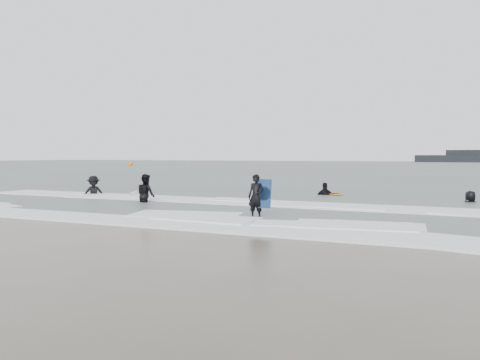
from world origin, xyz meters
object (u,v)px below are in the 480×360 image
at_px(surfer_centre, 256,219).
at_px(surfer_wading, 146,203).
at_px(surfer_breaker, 94,195).
at_px(surfer_right_far, 470,203).
at_px(vessel_horizon, 463,158).
at_px(buoy, 130,164).
at_px(surfer_right_near, 325,196).

height_order(surfer_centre, surfer_wading, surfer_wading).
bearing_deg(surfer_breaker, surfer_right_far, -27.50).
relative_size(surfer_centre, vessel_horizon, 0.05).
bearing_deg(surfer_wading, buoy, -24.66).
bearing_deg(vessel_horizon, surfer_right_near, -93.57).
bearing_deg(surfer_right_far, vessel_horizon, -111.41).
distance_m(surfer_centre, vessel_horizon, 147.45).
relative_size(surfer_right_near, surfer_right_far, 1.08).
height_order(surfer_breaker, surfer_right_near, surfer_breaker).
bearing_deg(surfer_breaker, buoy, 87.18).
bearing_deg(surfer_right_far, surfer_centre, 31.35).
height_order(surfer_breaker, vessel_horizon, vessel_horizon).
height_order(surfer_right_far, vessel_horizon, vessel_horizon).
height_order(surfer_centre, surfer_right_near, surfer_right_near).
xyz_separation_m(surfer_centre, vessel_horizon, (8.44, 147.20, 1.43)).
bearing_deg(surfer_right_far, surfer_right_near, -30.39).
bearing_deg(vessel_horizon, surfer_right_far, -90.72).
relative_size(surfer_centre, surfer_wading, 0.82).
relative_size(surfer_right_far, vessel_horizon, 0.06).
bearing_deg(surfer_wading, surfer_breaker, 3.37).
bearing_deg(surfer_right_far, buoy, -62.42).
bearing_deg(surfer_wading, surfer_right_far, -128.84).
xyz_separation_m(surfer_right_far, vessel_horizon, (1.75, 138.62, 1.43)).
bearing_deg(surfer_right_near, buoy, -67.28).
xyz_separation_m(surfer_breaker, surfer_right_near, (11.24, 4.91, 0.00)).
relative_size(surfer_centre, surfer_breaker, 0.80).
xyz_separation_m(surfer_wading, surfer_right_far, (13.11, 5.91, 0.00)).
relative_size(surfer_wading, surfer_right_near, 1.00).
bearing_deg(surfer_centre, surfer_right_far, 51.26).
bearing_deg(surfer_centre, surfer_wading, 156.65).
bearing_deg(surfer_right_far, surfer_wading, 3.56).
bearing_deg(surfer_right_far, surfer_breaker, -8.97).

